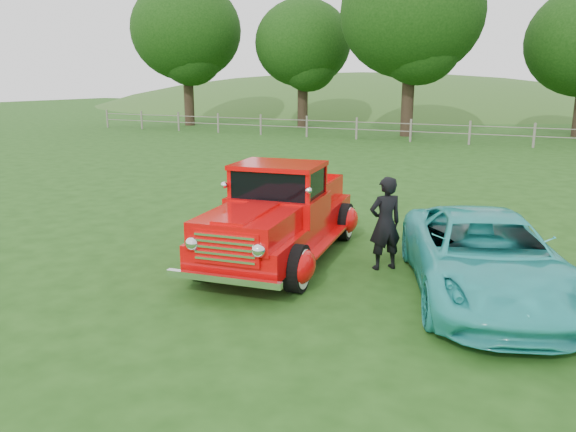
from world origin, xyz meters
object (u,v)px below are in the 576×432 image
at_px(tree_far_west, 186,31).
at_px(tree_mid_west, 303,43).
at_px(red_pickup, 280,216).
at_px(tree_near_west, 412,13).
at_px(teal_sedan, 485,257).
at_px(man, 385,223).

distance_m(tree_far_west, tree_mid_west, 8.30).
bearing_deg(red_pickup, tree_mid_west, 106.82).
xyz_separation_m(tree_near_west, teal_sedan, (7.35, -24.09, -6.17)).
xyz_separation_m(tree_near_west, red_pickup, (3.72, -23.73, -6.00)).
relative_size(red_pickup, teal_sedan, 1.14).
xyz_separation_m(tree_far_west, red_pickup, (19.72, -24.73, -5.69)).
bearing_deg(tree_near_west, tree_far_west, 176.42).
bearing_deg(tree_far_west, red_pickup, -51.43).
bearing_deg(tree_far_west, tree_mid_west, 14.04).
distance_m(teal_sedan, man, 1.84).
relative_size(tree_mid_west, red_pickup, 1.64).
bearing_deg(red_pickup, man, 0.55).
relative_size(tree_near_west, red_pickup, 2.02).
height_order(tree_mid_west, man, tree_mid_west).
height_order(tree_mid_west, red_pickup, tree_mid_west).
height_order(tree_far_west, red_pickup, tree_far_west).
distance_m(red_pickup, man, 1.92).
bearing_deg(red_pickup, tree_near_west, 92.05).
bearing_deg(teal_sedan, red_pickup, 154.55).
distance_m(tree_mid_west, man, 30.16).
xyz_separation_m(tree_mid_west, tree_near_west, (8.00, -3.00, 1.25)).
relative_size(tree_near_west, man, 6.38).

